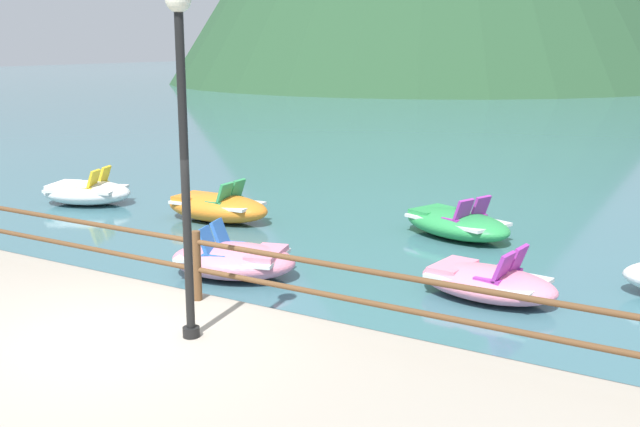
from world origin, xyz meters
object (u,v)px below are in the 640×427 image
object	(u,v)px
pedal_boat_1	(487,282)
pedal_boat_2	(234,260)
lamp_post	(183,133)
pedal_boat_0	(86,192)
pedal_boat_4	(217,207)
pedal_boat_3	(457,223)

from	to	relation	value
pedal_boat_1	pedal_boat_2	bearing A→B (deg)	-164.27
lamp_post	pedal_boat_0	bearing A→B (deg)	144.50
lamp_post	pedal_boat_2	bearing A→B (deg)	119.59
pedal_boat_0	pedal_boat_4	distance (m)	3.79
pedal_boat_1	pedal_boat_4	bearing A→B (deg)	164.19
pedal_boat_1	pedal_boat_3	size ratio (longest dim) A/B	0.84
pedal_boat_3	pedal_boat_1	bearing A→B (deg)	-61.80
pedal_boat_0	pedal_boat_4	bearing A→B (deg)	3.11
pedal_boat_0	pedal_boat_3	world-z (taller)	pedal_boat_0
pedal_boat_3	pedal_boat_4	bearing A→B (deg)	-164.56
pedal_boat_0	pedal_boat_1	world-z (taller)	pedal_boat_0
lamp_post	pedal_boat_2	world-z (taller)	lamp_post
pedal_boat_0	pedal_boat_1	xyz separation A→B (m)	(10.45, -1.68, -0.04)
lamp_post	pedal_boat_4	xyz separation A→B (m)	(-4.53, 6.14, -2.47)
pedal_boat_4	pedal_boat_0	bearing A→B (deg)	-176.89
pedal_boat_0	lamp_post	bearing A→B (deg)	-35.50
pedal_boat_1	pedal_boat_4	distance (m)	6.92
pedal_boat_1	pedal_boat_4	size ratio (longest dim) A/B	0.90
pedal_boat_3	pedal_boat_2	bearing A→B (deg)	-116.62
lamp_post	pedal_boat_2	distance (m)	4.40
pedal_boat_0	pedal_boat_2	world-z (taller)	pedal_boat_0
pedal_boat_0	pedal_boat_2	bearing A→B (deg)	-23.08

